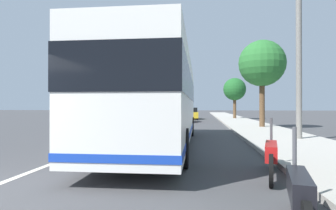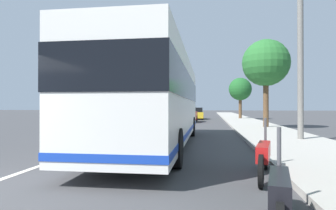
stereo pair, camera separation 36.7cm
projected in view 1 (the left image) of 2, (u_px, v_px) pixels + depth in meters
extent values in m
cube|color=#B2ADA3|center=(280.00, 137.00, 13.26)|extent=(110.00, 3.60, 0.14)
cube|color=silver|center=(123.00, 137.00, 14.20)|extent=(110.00, 0.16, 0.01)
cube|color=silver|center=(159.00, 99.00, 10.85)|extent=(11.79, 2.57, 3.00)
cube|color=black|center=(159.00, 88.00, 10.85)|extent=(11.83, 2.61, 0.94)
cube|color=#193FB2|center=(159.00, 131.00, 10.84)|extent=(11.82, 2.60, 0.16)
cylinder|color=black|center=(148.00, 126.00, 14.70)|extent=(1.00, 0.31, 1.00)
cylinder|color=black|center=(191.00, 127.00, 14.46)|extent=(1.00, 0.31, 1.00)
cylinder|color=black|center=(97.00, 147.00, 7.22)|extent=(1.00, 0.31, 1.00)
cylinder|color=black|center=(182.00, 148.00, 6.98)|extent=(1.00, 0.31, 1.00)
cylinder|color=black|center=(294.00, 189.00, 4.19)|extent=(0.59, 0.21, 0.59)
cube|color=black|center=(299.00, 186.00, 3.49)|extent=(1.14, 0.48, 0.31)
cylinder|color=#4C4C51|center=(295.00, 151.00, 4.09)|extent=(0.06, 0.06, 0.70)
cylinder|color=black|center=(271.00, 156.00, 6.91)|extent=(0.64, 0.23, 0.64)
cylinder|color=black|center=(271.00, 171.00, 5.31)|extent=(0.64, 0.23, 0.64)
cube|color=red|center=(271.00, 151.00, 6.11)|extent=(1.31, 0.53, 0.33)
cylinder|color=#4C4C51|center=(271.00, 132.00, 6.80)|extent=(0.06, 0.06, 0.70)
cube|color=red|center=(182.00, 116.00, 27.76)|extent=(4.32, 1.97, 0.84)
cube|color=black|center=(182.00, 109.00, 27.55)|extent=(2.16, 1.73, 0.48)
cylinder|color=black|center=(176.00, 118.00, 29.27)|extent=(0.65, 0.25, 0.64)
cylinder|color=black|center=(192.00, 118.00, 29.01)|extent=(0.65, 0.25, 0.64)
cylinder|color=black|center=(172.00, 119.00, 26.51)|extent=(0.65, 0.25, 0.64)
cylinder|color=black|center=(189.00, 120.00, 26.24)|extent=(0.65, 0.25, 0.64)
cube|color=black|center=(166.00, 112.00, 50.68)|extent=(4.53, 1.94, 0.76)
cube|color=black|center=(166.00, 108.00, 50.61)|extent=(2.38, 1.75, 0.53)
cylinder|color=black|center=(170.00, 113.00, 49.09)|extent=(0.64, 0.23, 0.64)
cylinder|color=black|center=(160.00, 113.00, 49.33)|extent=(0.64, 0.23, 0.64)
cylinder|color=black|center=(172.00, 113.00, 52.03)|extent=(0.64, 0.23, 0.64)
cylinder|color=black|center=(163.00, 113.00, 52.27)|extent=(0.64, 0.23, 0.64)
cube|color=silver|center=(164.00, 113.00, 43.91)|extent=(4.42, 1.91, 0.80)
cube|color=black|center=(164.00, 108.00, 43.99)|extent=(2.03, 1.73, 0.53)
cylinder|color=black|center=(168.00, 115.00, 42.35)|extent=(0.64, 0.23, 0.64)
cylinder|color=black|center=(157.00, 115.00, 42.58)|extent=(0.64, 0.23, 0.64)
cylinder|color=black|center=(171.00, 114.00, 45.23)|extent=(0.64, 0.23, 0.64)
cylinder|color=black|center=(160.00, 114.00, 45.46)|extent=(0.64, 0.23, 0.64)
cube|color=gold|center=(190.00, 115.00, 34.36)|extent=(4.73, 2.15, 0.70)
cube|color=black|center=(190.00, 110.00, 34.08)|extent=(2.48, 1.85, 0.53)
cylinder|color=black|center=(183.00, 116.00, 35.93)|extent=(0.65, 0.26, 0.64)
cylinder|color=black|center=(196.00, 116.00, 35.84)|extent=(0.65, 0.26, 0.64)
cylinder|color=black|center=(183.00, 117.00, 32.89)|extent=(0.65, 0.26, 0.64)
cylinder|color=black|center=(197.00, 117.00, 32.80)|extent=(0.65, 0.26, 0.64)
cylinder|color=brown|center=(262.00, 103.00, 19.49)|extent=(0.37, 0.37, 3.61)
sphere|color=#286B2D|center=(262.00, 63.00, 19.51)|extent=(3.23, 3.23, 3.23)
cylinder|color=brown|center=(235.00, 108.00, 33.63)|extent=(0.37, 0.37, 2.83)
sphere|color=#1E5B26|center=(235.00, 89.00, 33.64)|extent=(2.71, 2.71, 2.71)
cylinder|color=slate|center=(299.00, 59.00, 12.24)|extent=(0.25, 0.25, 7.28)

